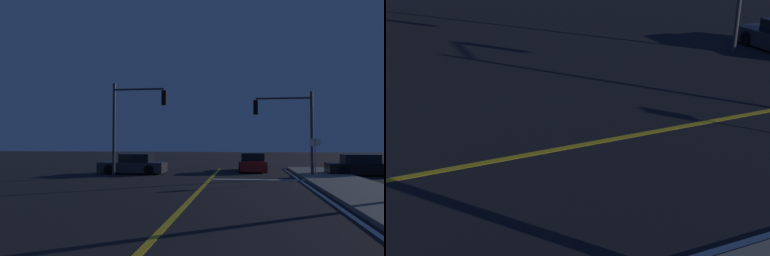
% 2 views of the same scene
% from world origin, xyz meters
% --- Properties ---
extents(lane_line_center, '(0.20, 33.73, 0.01)m').
position_xyz_m(lane_line_center, '(0.00, 9.92, 0.01)').
color(lane_line_center, gold).
rests_on(lane_line_center, ground).
extents(lane_line_edge_right, '(0.16, 33.73, 0.01)m').
position_xyz_m(lane_line_edge_right, '(5.00, 9.92, 0.01)').
color(lane_line_edge_right, white).
rests_on(lane_line_edge_right, ground).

